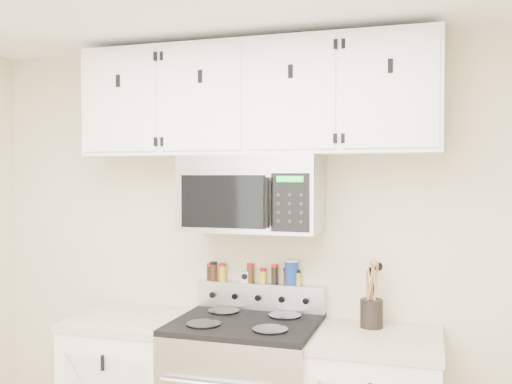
# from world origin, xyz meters

# --- Properties ---
(back_wall) EXTENTS (3.50, 0.01, 2.50)m
(back_wall) POSITION_xyz_m (0.00, 1.75, 1.25)
(back_wall) COLOR #BEB28E
(back_wall) RESTS_ON floor
(microwave) EXTENTS (0.76, 0.44, 0.42)m
(microwave) POSITION_xyz_m (0.00, 1.55, 1.63)
(microwave) COLOR #9E9EA3
(microwave) RESTS_ON back_wall
(upper_cabinets) EXTENTS (2.00, 0.35, 0.62)m
(upper_cabinets) POSITION_xyz_m (-0.00, 1.58, 2.15)
(upper_cabinets) COLOR white
(upper_cabinets) RESTS_ON back_wall
(utensil_crock) EXTENTS (0.12, 0.12, 0.35)m
(utensil_crock) POSITION_xyz_m (0.65, 1.60, 1.01)
(utensil_crock) COLOR black
(utensil_crock) RESTS_ON base_cabinet_right
(kitchen_timer) EXTENTS (0.07, 0.06, 0.07)m
(kitchen_timer) POSITION_xyz_m (-0.09, 1.71, 1.13)
(kitchen_timer) COLOR silver
(kitchen_timer) RESTS_ON range
(salt_canister) EXTENTS (0.08, 0.08, 0.14)m
(salt_canister) POSITION_xyz_m (0.18, 1.71, 1.17)
(salt_canister) COLOR navy
(salt_canister) RESTS_ON range
(spice_jar_0) EXTENTS (0.04, 0.04, 0.10)m
(spice_jar_0) POSITION_xyz_m (-0.32, 1.71, 1.15)
(spice_jar_0) COLOR black
(spice_jar_0) RESTS_ON range
(spice_jar_1) EXTENTS (0.04, 0.04, 0.11)m
(spice_jar_1) POSITION_xyz_m (-0.29, 1.71, 1.16)
(spice_jar_1) COLOR #3D200E
(spice_jar_1) RESTS_ON range
(spice_jar_2) EXTENTS (0.04, 0.04, 0.11)m
(spice_jar_2) POSITION_xyz_m (-0.24, 1.71, 1.15)
(spice_jar_2) COLOR gold
(spice_jar_2) RESTS_ON range
(spice_jar_3) EXTENTS (0.04, 0.04, 0.11)m
(spice_jar_3) POSITION_xyz_m (-0.06, 1.71, 1.16)
(spice_jar_3) COLOR #452910
(spice_jar_3) RESTS_ON range
(spice_jar_4) EXTENTS (0.04, 0.04, 0.09)m
(spice_jar_4) POSITION_xyz_m (0.01, 1.71, 1.14)
(spice_jar_4) COLOR gold
(spice_jar_4) RESTS_ON range
(spice_jar_5) EXTENTS (0.04, 0.04, 0.11)m
(spice_jar_5) POSITION_xyz_m (0.08, 1.71, 1.16)
(spice_jar_5) COLOR black
(spice_jar_5) RESTS_ON range
(spice_jar_6) EXTENTS (0.04, 0.04, 0.10)m
(spice_jar_6) POSITION_xyz_m (0.16, 1.71, 1.15)
(spice_jar_6) COLOR #3A1F0D
(spice_jar_6) RESTS_ON range
(spice_jar_7) EXTENTS (0.04, 0.04, 0.09)m
(spice_jar_7) POSITION_xyz_m (0.22, 1.71, 1.14)
(spice_jar_7) COLOR gold
(spice_jar_7) RESTS_ON range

